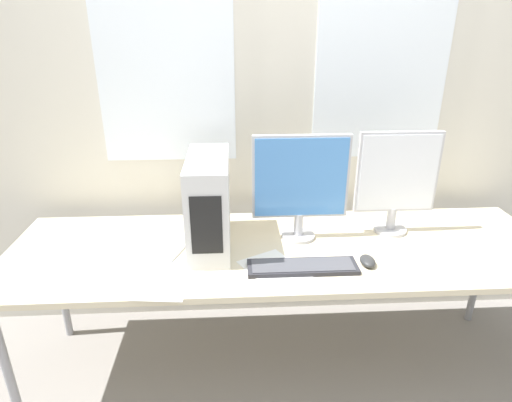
{
  "coord_description": "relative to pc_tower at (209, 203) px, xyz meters",
  "views": [
    {
      "loc": [
        -0.22,
        -1.37,
        1.69
      ],
      "look_at": [
        -0.12,
        0.39,
        0.95
      ],
      "focal_mm": 30.0,
      "sensor_mm": 36.0,
      "label": 1
    }
  ],
  "objects": [
    {
      "name": "wall_back",
      "position": [
        0.34,
        0.47,
        0.43
      ],
      "size": [
        8.0,
        0.07,
        2.7
      ],
      "color": "beige",
      "rests_on": "ground_plane"
    },
    {
      "name": "paper_sheet_front",
      "position": [
        -0.18,
        -0.3,
        -0.21
      ],
      "size": [
        0.24,
        0.32,
        0.0
      ],
      "rotation": [
        0.0,
        0.0,
        -0.1
      ],
      "color": "white",
      "rests_on": "desk"
    },
    {
      "name": "keyboard",
      "position": [
        0.4,
        -0.25,
        -0.2
      ],
      "size": [
        0.47,
        0.13,
        0.02
      ],
      "color": "#28282D",
      "rests_on": "desk"
    },
    {
      "name": "monitor_right_near",
      "position": [
        0.9,
        0.09,
        0.07
      ],
      "size": [
        0.39,
        0.16,
        0.51
      ],
      "color": "#B7B7BC",
      "rests_on": "desk"
    },
    {
      "name": "paper_sheet_left",
      "position": [
        0.28,
        -0.25,
        -0.21
      ],
      "size": [
        0.33,
        0.36,
        0.0
      ],
      "rotation": [
        0.0,
        0.0,
        0.5
      ],
      "color": "white",
      "rests_on": "desk"
    },
    {
      "name": "pc_tower",
      "position": [
        0.0,
        0.0,
        0.0
      ],
      "size": [
        0.18,
        0.48,
        0.43
      ],
      "color": "silver",
      "rests_on": "desk"
    },
    {
      "name": "monitor_main",
      "position": [
        0.42,
        0.05,
        0.07
      ],
      "size": [
        0.45,
        0.16,
        0.51
      ],
      "color": "#B7B7BC",
      "rests_on": "desk"
    },
    {
      "name": "desk",
      "position": [
        0.34,
        -0.04,
        -0.25
      ],
      "size": [
        2.56,
        0.78,
        0.71
      ],
      "color": "beige",
      "rests_on": "ground_plane"
    },
    {
      "name": "cell_phone",
      "position": [
        -0.17,
        -0.09,
        -0.21
      ],
      "size": [
        0.11,
        0.17,
        0.01
      ],
      "rotation": [
        0.0,
        0.0,
        -0.34
      ],
      "color": "#99999E",
      "rests_on": "desk"
    },
    {
      "name": "mouse",
      "position": [
        0.69,
        -0.22,
        -0.2
      ],
      "size": [
        0.06,
        0.1,
        0.04
      ],
      "color": "#2D2D2D",
      "rests_on": "desk"
    }
  ]
}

